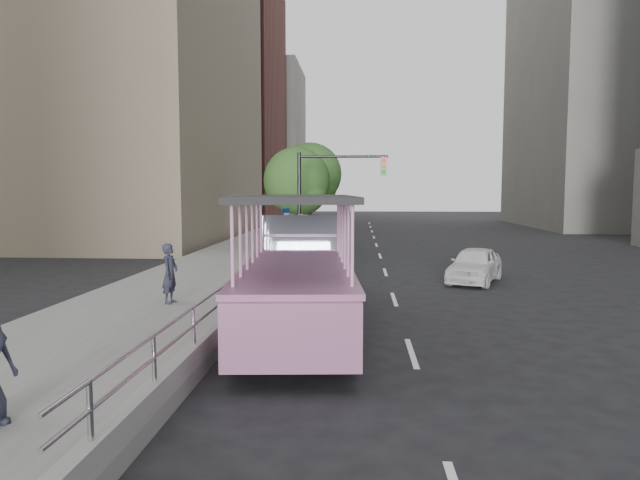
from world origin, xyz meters
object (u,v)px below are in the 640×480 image
pedestrian_near (170,273)px  traffic_signal (325,189)px  duck_boat (298,277)px  street_tree_far (312,177)px  street_tree_near (298,183)px  parking_sign (286,234)px  car (475,265)px

pedestrian_near → traffic_signal: bearing=-12.7°
duck_boat → traffic_signal: traffic_signal is taller
duck_boat → street_tree_far: street_tree_far is taller
pedestrian_near → street_tree_near: 14.87m
parking_sign → street_tree_far: size_ratio=0.43×
pedestrian_near → parking_sign: size_ratio=0.61×
pedestrian_near → parking_sign: parking_sign is taller
street_tree_far → duck_boat: bearing=-86.2°
parking_sign → street_tree_far: 13.89m
pedestrian_near → street_tree_far: bearing=-0.6°
duck_boat → traffic_signal: size_ratio=1.96×
street_tree_far → parking_sign: bearing=-89.6°
duck_boat → pedestrian_near: bearing=164.9°
traffic_signal → street_tree_far: bearing=98.4°
parking_sign → street_tree_far: (-0.10, 13.64, 2.58)m
parking_sign → street_tree_far: bearing=90.4°
car → parking_sign: (-7.23, 0.64, 1.06)m
duck_boat → street_tree_near: street_tree_near is taller
duck_boat → pedestrian_near: 3.84m
street_tree_near → street_tree_far: street_tree_far is taller
car → pedestrian_near: (-9.62, -6.19, 0.47)m
duck_boat → street_tree_far: size_ratio=1.58×
duck_boat → pedestrian_near: duck_boat is taller
duck_boat → car: size_ratio=2.61×
duck_boat → street_tree_far: bearing=93.8°
car → street_tree_near: bearing=155.2°
traffic_signal → street_tree_near: size_ratio=0.91×
street_tree_near → street_tree_far: 6.02m
pedestrian_near → street_tree_far: street_tree_far is taller
car → street_tree_near: street_tree_near is taller
duck_boat → street_tree_near: (-1.63, 15.47, 2.58)m
parking_sign → traffic_signal: traffic_signal is taller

